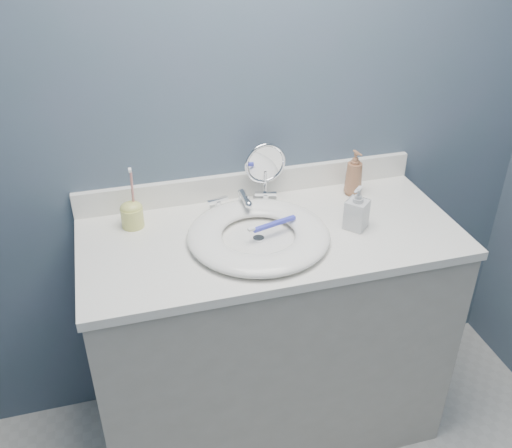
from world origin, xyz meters
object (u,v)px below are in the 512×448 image
object	(u,v)px
soap_bottle_clear	(357,208)
toothbrush_holder	(132,213)
soap_bottle_amber	(354,173)
makeup_mirror	(265,170)

from	to	relation	value
soap_bottle_clear	toothbrush_holder	distance (m)	0.73
soap_bottle_amber	toothbrush_holder	size ratio (longest dim) A/B	0.80
soap_bottle_clear	makeup_mirror	bearing A→B (deg)	-179.69
soap_bottle_amber	soap_bottle_clear	world-z (taller)	soap_bottle_amber
makeup_mirror	toothbrush_holder	bearing A→B (deg)	-176.85
makeup_mirror	toothbrush_holder	xyz separation A→B (m)	(-0.46, -0.05, -0.07)
soap_bottle_amber	soap_bottle_clear	bearing A→B (deg)	-122.43
toothbrush_holder	soap_bottle_clear	bearing A→B (deg)	-16.20
makeup_mirror	toothbrush_holder	size ratio (longest dim) A/B	1.04
soap_bottle_amber	toothbrush_holder	bearing A→B (deg)	169.91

